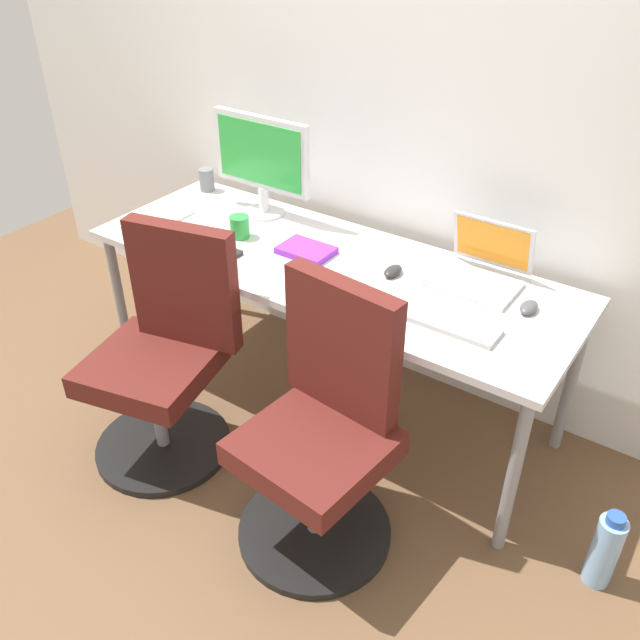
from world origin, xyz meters
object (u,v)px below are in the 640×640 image
(office_chair_right, at_px, (324,435))
(desktop_monitor, at_px, (262,159))
(water_bottle_on_floor, at_px, (605,550))
(office_chair_left, at_px, (165,359))
(open_laptop, at_px, (481,267))
(coffee_mug, at_px, (240,227))

(office_chair_right, xyz_separation_m, desktop_monitor, (-0.85, 0.77, 0.53))
(water_bottle_on_floor, xyz_separation_m, desktop_monitor, (-1.73, 0.45, 0.80))
(office_chair_right, bearing_deg, office_chair_left, -179.90)
(office_chair_right, relative_size, open_laptop, 3.03)
(desktop_monitor, bearing_deg, office_chair_left, -81.27)
(office_chair_left, height_order, desktop_monitor, desktop_monitor)
(open_laptop, height_order, coffee_mug, open_laptop)
(open_laptop, bearing_deg, office_chair_right, -102.90)
(office_chair_left, xyz_separation_m, office_chair_right, (0.73, 0.00, 0.00))
(office_chair_right, relative_size, water_bottle_on_floor, 3.03)
(open_laptop, bearing_deg, office_chair_left, -139.71)
(office_chair_left, xyz_separation_m, desktop_monitor, (-0.12, 0.77, 0.53))
(desktop_monitor, bearing_deg, office_chair_right, -42.25)
(office_chair_right, bearing_deg, desktop_monitor, 137.75)
(desktop_monitor, distance_m, open_laptop, 1.04)
(water_bottle_on_floor, height_order, open_laptop, open_laptop)
(desktop_monitor, relative_size, open_laptop, 1.55)
(office_chair_right, xyz_separation_m, open_laptop, (0.18, 0.77, 0.33))
(office_chair_left, distance_m, water_bottle_on_floor, 1.66)
(office_chair_left, bearing_deg, coffee_mug, 95.95)
(desktop_monitor, relative_size, coffee_mug, 5.22)
(coffee_mug, bearing_deg, office_chair_right, -34.19)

